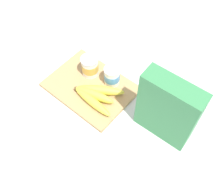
{
  "coord_description": "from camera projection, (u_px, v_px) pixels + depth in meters",
  "views": [
    {
      "loc": [
        0.47,
        -0.43,
        0.87
      ],
      "look_at": [
        0.11,
        0.0,
        0.07
      ],
      "focal_mm": 42.49,
      "sensor_mm": 36.0,
      "label": 1
    }
  ],
  "objects": [
    {
      "name": "ground_plane",
      "position": [
        91.0,
        88.0,
        1.07
      ],
      "size": [
        2.4,
        2.4,
        0.0
      ],
      "primitive_type": "plane",
      "color": "silver"
    },
    {
      "name": "cutting_board",
      "position": [
        90.0,
        87.0,
        1.07
      ],
      "size": [
        0.33,
        0.25,
        0.02
      ],
      "primitive_type": "cube",
      "color": "tan",
      "rests_on": "ground_plane"
    },
    {
      "name": "cereal_box",
      "position": [
        167.0,
        110.0,
        0.86
      ],
      "size": [
        0.2,
        0.08,
        0.27
      ],
      "primitive_type": "cube",
      "rotation": [
        0.0,
        0.0,
        0.04
      ],
      "color": "#38844C",
      "rests_on": "ground_plane"
    },
    {
      "name": "yogurt_cup_front",
      "position": [
        90.0,
        66.0,
        1.06
      ],
      "size": [
        0.07,
        0.07,
        0.09
      ],
      "color": "white",
      "rests_on": "cutting_board"
    },
    {
      "name": "yogurt_cup_back",
      "position": [
        112.0,
        76.0,
        1.04
      ],
      "size": [
        0.06,
        0.06,
        0.08
      ],
      "color": "white",
      "rests_on": "cutting_board"
    },
    {
      "name": "banana_bunch",
      "position": [
        96.0,
        95.0,
        1.01
      ],
      "size": [
        0.19,
        0.14,
        0.04
      ],
      "color": "yellow",
      "rests_on": "cutting_board"
    },
    {
      "name": "spoon",
      "position": [
        56.0,
        50.0,
        1.18
      ],
      "size": [
        0.13,
        0.07,
        0.01
      ],
      "color": "silver",
      "rests_on": "ground_plane"
    }
  ]
}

